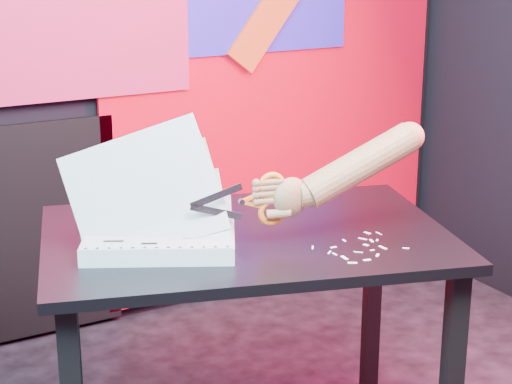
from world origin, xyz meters
TOP-DOWN VIEW (x-y plane):
  - room at (0.00, 0.00)m, footprint 3.01×3.01m
  - backdrop at (0.06, 1.46)m, footprint 2.88×0.05m
  - work_table at (-0.14, 0.31)m, footprint 1.28×1.04m
  - printout_stack at (-0.39, 0.33)m, footprint 0.48×0.43m
  - scissors at (-0.14, 0.20)m, footprint 0.26×0.06m
  - hand_forearm at (0.09, 0.15)m, footprint 0.47×0.15m
  - paper_clippings at (0.06, 0.05)m, footprint 0.23×0.19m

SIDE VIEW (x-z plane):
  - work_table at x=-0.14m, z-range 0.28..1.03m
  - paper_clippings at x=0.06m, z-range 0.75..0.75m
  - printout_stack at x=-0.39m, z-range 0.60..0.97m
  - scissors at x=-0.14m, z-range 0.80..0.95m
  - hand_forearm at x=0.09m, z-range 0.82..1.06m
  - backdrop at x=0.06m, z-range -0.08..2.00m
  - room at x=0.00m, z-range 0.00..2.71m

